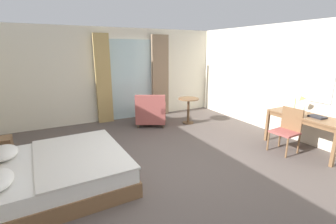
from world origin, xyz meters
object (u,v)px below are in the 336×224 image
Objects in this scene: bed at (54,172)px; desk_chair at (287,128)px; nightstand at (0,151)px; armchair_by_window at (151,113)px; writing_desk at (307,120)px; desk_lamp at (301,100)px; round_cafe_table at (188,105)px; closed_book at (317,117)px.

bed reaches higher than desk_chair.
bed reaches higher than nightstand.
desk_chair is (4.33, -0.76, 0.25)m from bed.
writing_desk is at bearing -54.50° from armchair_by_window.
nightstand is at bearing 160.65° from desk_lamp.
round_cafe_table is (-1.20, 2.48, -0.50)m from desk_lamp.
desk_lamp is 1.40× the size of closed_book.
armchair_by_window is 1.08m from round_cafe_table.
closed_book is (-0.03, -0.41, -0.26)m from desk_lamp.
bed is 4.01m from round_cafe_table.
desk_chair is 0.86× the size of armchair_by_window.
desk_chair is (5.18, -2.07, 0.26)m from nightstand.
nightstand is 4.46m from round_cafe_table.
desk_lamp is (0.05, 0.23, 0.37)m from writing_desk.
desk_chair is 0.70m from desk_lamp.
desk_lamp reaches higher than round_cafe_table.
nightstand is 5.58m from desk_chair.
bed is 4.40m from desk_chair.
desk_chair is 3.40m from armchair_by_window.
nightstand is at bearing 122.92° from bed.
armchair_by_window is (2.56, 2.14, 0.09)m from bed.
bed is 2.30× the size of desk_chair.
writing_desk is (4.73, -0.89, 0.40)m from bed.
writing_desk is 0.43m from desk_lamp.
bed is 1.38× the size of writing_desk.
desk_lamp is at bearing 12.11° from desk_chair.
nightstand is 0.54× the size of desk_chair.
bed is at bearing 169.33° from writing_desk.
round_cafe_table is (-0.76, 2.58, 0.02)m from desk_chair.
writing_desk is at bearing -102.00° from desk_lamp.
bed is at bearing 171.45° from closed_book.
writing_desk is 1.43× the size of armchair_by_window.
desk_chair is at bearing -9.98° from bed.
bed is at bearing 170.02° from desk_chair.
armchair_by_window is at bearing 161.87° from round_cafe_table.
desk_lamp is at bearing 90.50° from closed_book.
desk_chair is at bearing 147.52° from closed_book.
closed_book is at bearing -67.82° from round_cafe_table.
closed_book reaches higher than nightstand.
nightstand is 0.46× the size of armchair_by_window.
round_cafe_table is (-1.18, 2.89, -0.24)m from closed_book.
desk_chair is (-0.40, 0.13, -0.16)m from writing_desk.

